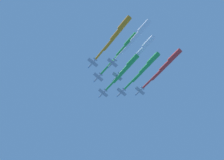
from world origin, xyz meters
name	(u,v)px	position (x,y,z in m)	size (l,w,h in m)	color
jet_lead	(125,70)	(4.83, 12.88, 184.07)	(25.27, 44.32, 4.39)	#9EA3AD
jet_port_inner	(122,50)	(19.59, 17.89, 185.92)	(26.57, 47.31, 4.36)	#9EA3AD
jet_starboard_inner	(145,68)	(-0.81, 26.42, 184.59)	(25.86, 45.26, 4.29)	#9EA3AD
jet_port_mid	(140,52)	(12.58, 28.72, 186.15)	(25.07, 44.11, 4.29)	#9EA3AD
jet_starboard_mid	(116,34)	(33.47, 19.80, 184.79)	(26.47, 45.57, 4.30)	#9EA3AD
jet_port_outer	(165,65)	(-6.12, 40.55, 185.56)	(26.95, 47.12, 4.32)	#9EA3AD
jet_starboard_outer	(136,36)	(26.32, 31.33, 183.87)	(24.78, 43.47, 4.33)	#9EA3AD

